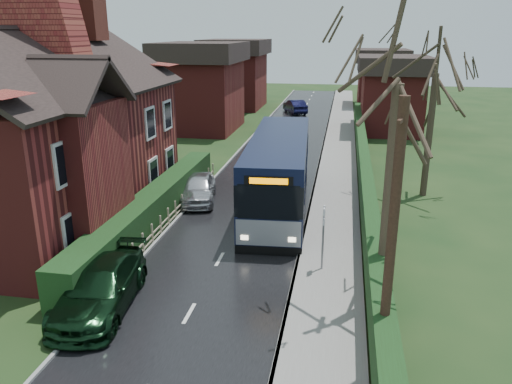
% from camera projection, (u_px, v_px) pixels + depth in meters
% --- Properties ---
extents(ground, '(140.00, 140.00, 0.00)m').
position_uv_depth(ground, '(206.00, 284.00, 17.73)').
color(ground, '#2D401B').
rests_on(ground, ground).
extents(road, '(6.00, 100.00, 0.02)m').
position_uv_depth(road, '(255.00, 196.00, 27.09)').
color(road, black).
rests_on(road, ground).
extents(pavement, '(2.50, 100.00, 0.14)m').
position_uv_depth(pavement, '(334.00, 199.00, 26.37)').
color(pavement, slate).
rests_on(pavement, ground).
extents(kerb_right, '(0.12, 100.00, 0.14)m').
position_uv_depth(kerb_right, '(312.00, 198.00, 26.57)').
color(kerb_right, gray).
rests_on(kerb_right, ground).
extents(kerb_left, '(0.12, 100.00, 0.10)m').
position_uv_depth(kerb_left, '(201.00, 192.00, 27.58)').
color(kerb_left, gray).
rests_on(kerb_left, ground).
extents(front_hedge, '(1.20, 16.00, 1.60)m').
position_uv_depth(front_hedge, '(152.00, 209.00, 22.81)').
color(front_hedge, black).
rests_on(front_hedge, ground).
extents(picket_fence, '(0.10, 16.00, 0.90)m').
position_uv_depth(picket_fence, '(168.00, 217.00, 22.79)').
color(picket_fence, tan).
rests_on(picket_fence, ground).
extents(right_wall_hedge, '(0.60, 50.00, 1.80)m').
position_uv_depth(right_wall_hedge, '(365.00, 184.00, 25.82)').
color(right_wall_hedge, maroon).
rests_on(right_wall_hedge, ground).
extents(brick_house, '(9.30, 14.60, 10.30)m').
position_uv_depth(brick_house, '(43.00, 129.00, 22.30)').
color(brick_house, maroon).
rests_on(brick_house, ground).
extents(bus, '(3.45, 12.05, 3.62)m').
position_uv_depth(bus, '(279.00, 173.00, 24.95)').
color(bus, black).
rests_on(bus, ground).
extents(car_silver, '(2.54, 4.47, 1.43)m').
position_uv_depth(car_silver, '(198.00, 188.00, 26.11)').
color(car_silver, silver).
rests_on(car_silver, ground).
extents(car_green, '(2.64, 5.28, 1.47)m').
position_uv_depth(car_green, '(100.00, 287.00, 16.00)').
color(car_green, black).
rests_on(car_green, ground).
extents(car_distant, '(3.13, 4.68, 1.46)m').
position_uv_depth(car_distant, '(295.00, 106.00, 53.94)').
color(car_distant, black).
rests_on(car_distant, ground).
extents(bus_stop_sign, '(0.07, 0.39, 2.60)m').
position_uv_depth(bus_stop_sign, '(323.00, 229.00, 18.10)').
color(bus_stop_sign, slate).
rests_on(bus_stop_sign, ground).
extents(telegraph_pole, '(0.34, 0.92, 7.24)m').
position_uv_depth(telegraph_pole, '(391.00, 246.00, 11.97)').
color(telegraph_pole, black).
rests_on(telegraph_pole, ground).
extents(tree_right_near, '(4.73, 4.73, 10.21)m').
position_uv_depth(tree_right_near, '(400.00, 66.00, 14.12)').
color(tree_right_near, '#3C2F23').
rests_on(tree_right_near, ground).
extents(tree_right_far, '(4.81, 4.81, 9.30)m').
position_uv_depth(tree_right_far, '(437.00, 64.00, 25.14)').
color(tree_right_far, '#32281D').
rests_on(tree_right_far, ground).
extents(tree_house_side, '(4.36, 4.36, 9.91)m').
position_uv_depth(tree_house_side, '(103.00, 49.00, 33.38)').
color(tree_house_side, '#32281D').
rests_on(tree_house_side, ground).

